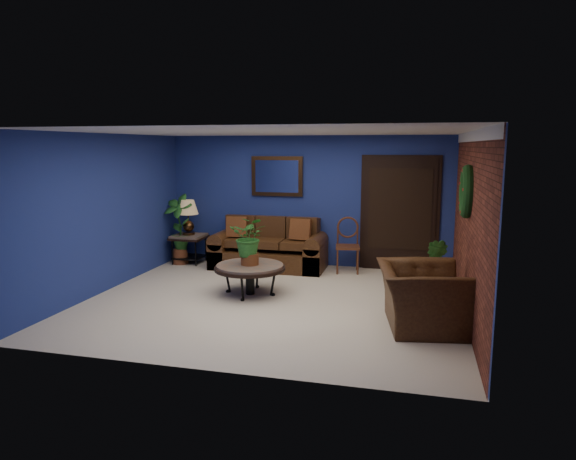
% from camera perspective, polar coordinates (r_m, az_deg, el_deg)
% --- Properties ---
extents(floor, '(5.50, 5.50, 0.00)m').
position_cam_1_polar(floor, '(7.79, -1.70, -7.86)').
color(floor, beige).
rests_on(floor, ground).
extents(wall_back, '(5.50, 0.04, 2.50)m').
position_cam_1_polar(wall_back, '(9.93, 2.18, 3.24)').
color(wall_back, navy).
rests_on(wall_back, ground).
extents(wall_left, '(0.04, 5.00, 2.50)m').
position_cam_1_polar(wall_left, '(8.67, -19.52, 1.82)').
color(wall_left, navy).
rests_on(wall_left, ground).
extents(wall_right_brick, '(0.04, 5.00, 2.50)m').
position_cam_1_polar(wall_right_brick, '(7.28, 19.59, 0.47)').
color(wall_right_brick, maroon).
rests_on(wall_right_brick, ground).
extents(ceiling, '(5.50, 5.00, 0.02)m').
position_cam_1_polar(ceiling, '(7.45, -1.79, 10.84)').
color(ceiling, white).
rests_on(ceiling, wall_back).
extents(crown_molding, '(0.03, 5.00, 0.14)m').
position_cam_1_polar(crown_molding, '(7.20, 19.86, 9.80)').
color(crown_molding, white).
rests_on(crown_molding, wall_right_brick).
extents(wall_mirror, '(1.02, 0.06, 0.77)m').
position_cam_1_polar(wall_mirror, '(9.99, -1.24, 5.99)').
color(wall_mirror, '#472B15').
rests_on(wall_mirror, wall_back).
extents(closet_door, '(1.44, 0.06, 2.18)m').
position_cam_1_polar(closet_door, '(9.72, 12.29, 1.71)').
color(closet_door, black).
rests_on(closet_door, wall_back).
extents(wreath, '(0.16, 0.72, 0.72)m').
position_cam_1_polar(wreath, '(7.27, 19.27, 4.05)').
color(wreath, black).
rests_on(wreath, wall_right_brick).
extents(sofa, '(2.14, 0.93, 0.96)m').
position_cam_1_polar(sofa, '(9.83, -2.05, -2.34)').
color(sofa, '#4A2D15').
rests_on(sofa, ground).
extents(coffee_table, '(1.11, 1.11, 0.47)m').
position_cam_1_polar(coffee_table, '(8.05, -4.26, -4.25)').
color(coffee_table, '#504B46').
rests_on(coffee_table, ground).
extents(end_table, '(0.62, 0.62, 0.57)m').
position_cam_1_polar(end_table, '(10.35, -10.94, -1.24)').
color(end_table, '#504B46').
rests_on(end_table, ground).
extents(table_lamp, '(0.40, 0.40, 0.66)m').
position_cam_1_polar(table_lamp, '(10.26, -11.03, 1.86)').
color(table_lamp, '#472B15').
rests_on(table_lamp, end_table).
extents(side_chair, '(0.49, 0.49, 1.01)m').
position_cam_1_polar(side_chair, '(9.52, 6.65, -1.22)').
color(side_chair, '#502716').
rests_on(side_chair, ground).
extents(armchair, '(1.25, 1.38, 0.79)m').
position_cam_1_polar(armchair, '(6.83, 14.62, -7.20)').
color(armchair, '#4A2D15').
rests_on(armchair, ground).
extents(coffee_plant, '(0.58, 0.51, 0.76)m').
position_cam_1_polar(coffee_plant, '(7.95, -4.30, -0.92)').
color(coffee_plant, brown).
rests_on(coffee_plant, coffee_table).
extents(floor_plant, '(0.48, 0.43, 0.87)m').
position_cam_1_polar(floor_plant, '(8.43, 15.92, -3.68)').
color(floor_plant, brown).
rests_on(floor_plant, ground).
extents(tall_plant, '(0.67, 0.53, 1.38)m').
position_cam_1_polar(tall_plant, '(10.27, -11.98, 0.37)').
color(tall_plant, brown).
rests_on(tall_plant, ground).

